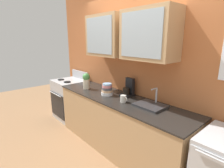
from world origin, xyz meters
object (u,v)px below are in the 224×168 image
Objects in this scene: sink_faucet at (150,105)px; bowl_stack at (107,90)px; cup_near_sink at (123,99)px; stove_range at (70,99)px; coffee_maker at (128,89)px; vase at (86,80)px.

bowl_stack is at bearing -171.65° from sink_faucet.
sink_faucet reaches higher than cup_near_sink.
sink_faucet reaches higher than stove_range.
coffee_maker is (-0.17, 0.28, 0.06)m from cup_near_sink.
bowl_stack is (-0.79, -0.12, 0.07)m from sink_faucet.
bowl_stack reaches higher than stove_range.
cup_near_sink is (0.97, 0.00, -0.10)m from vase.
coffee_maker is (0.80, 0.28, -0.05)m from vase.
sink_faucet is 0.40m from cup_near_sink.
vase reaches higher than stove_range.
coffee_maker is (-0.54, 0.12, 0.09)m from sink_faucet.
vase is (-1.33, -0.16, 0.14)m from sink_faucet.
stove_range is at bearing 177.60° from cup_near_sink.
bowl_stack is at bearing 174.03° from cup_near_sink.
vase is (0.85, -0.08, 0.60)m from stove_range.
stove_range is at bearing 178.70° from bowl_stack.
sink_faucet is 2.04× the size of bowl_stack.
vase is 1.01× the size of coffee_maker.
vase reaches higher than coffee_maker.
stove_range is 8.70× the size of cup_near_sink.
vase is at bearing -160.41° from coffee_maker.
bowl_stack is at bearing -137.36° from coffee_maker.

